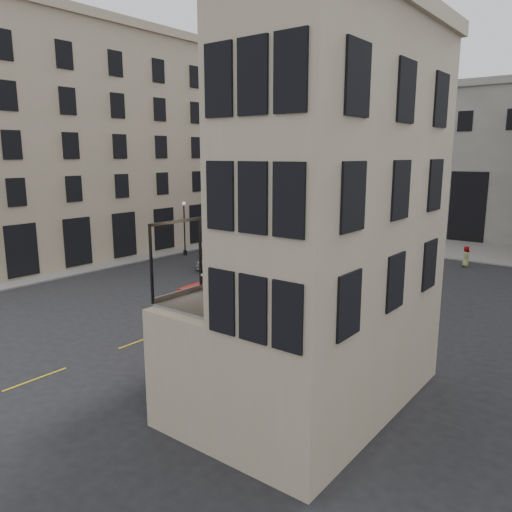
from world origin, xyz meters
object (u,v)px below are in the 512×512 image
Objects in this scene: bus_near at (261,304)px; pedestrian_c at (411,232)px; cafe_table_near at (208,280)px; pedestrian_e at (227,242)px; bus_far at (294,231)px; cafe_table_far at (287,257)px; pedestrian_a at (226,235)px; street_lamp_a at (185,231)px; cafe_chair_c at (300,277)px; cyclist at (258,264)px; cafe_chair_b at (264,284)px; cafe_chair_a at (233,297)px; bicycle at (311,268)px; car_b at (318,257)px; traffic_light_near at (283,262)px; traffic_light_far at (261,222)px; pedestrian_b at (355,236)px; car_a at (217,259)px; cafe_chair_d at (320,267)px; cafe_table_mid at (246,268)px; car_c at (260,244)px; pedestrian_d at (466,257)px; street_lamp_b at (359,223)px.

bus_near is 37.03m from pedestrian_c.
pedestrian_e is at bearing 129.72° from cafe_table_near.
cafe_table_far is at bearing -57.31° from bus_far.
pedestrian_e is (4.04, -4.52, 0.19)m from pedestrian_a.
pedestrian_c is (14.80, 22.00, -1.41)m from street_lamp_a.
street_lamp_a is 8.92m from pedestrian_a.
pedestrian_e is at bearing 136.71° from cafe_chair_c.
cyclist is 2.13× the size of cafe_chair_b.
bicycle is at bearing 114.63° from cafe_chair_a.
bus_near is at bearing 119.73° from cafe_chair_a.
car_b is 17.78m from pedestrian_c.
cafe_chair_b reaches higher than traffic_light_near.
bus_far is at bearing 112.07° from pedestrian_e.
bus_far is 10.66× the size of cafe_chair_b.
pedestrian_c is 43.56m from cafe_table_near.
traffic_light_far is 2.07× the size of pedestrian_b.
bus_far is 33.49m from cafe_chair_a.
traffic_light_near is 10.57m from car_a.
cafe_table_far is 0.98× the size of cafe_chair_c.
bicycle is at bearing 117.54° from cafe_table_far.
street_lamp_a is at bearing -170.01° from pedestrian_b.
cafe_chair_b reaches higher than cyclist.
cafe_table_far is 1.75m from cafe_chair_d.
cafe_chair_d is (10.02, -15.82, 4.36)m from bicycle.
pedestrian_e is (-12.19, 3.27, 0.48)m from bicycle.
pedestrian_a is at bearing 131.43° from cafe_chair_a.
cafe_table_near reaches higher than pedestrian_e.
cafe_table_mid is at bearing -54.93° from car_a.
traffic_light_far is 13.06m from car_a.
pedestrian_e is (-2.15, -2.84, 0.33)m from car_c.
cafe_table_far is at bearing 36.73° from pedestrian_e.
cafe_chair_d is at bearing -142.63° from bicycle.
pedestrian_a is 38.41m from cafe_table_near.
cafe_table_mid is (14.60, -25.91, 2.92)m from bus_far.
cafe_table_near is at bearing -64.91° from car_b.
pedestrian_d is 2.39× the size of cafe_table_mid.
car_c is at bearing 7.98° from pedestrian_a.
pedestrian_b is at bearing 110.22° from cafe_chair_a.
street_lamp_b is 2.74× the size of pedestrian_e.
cafe_table_mid is (16.20, -15.98, 4.33)m from car_a.
cafe_table_far is at bearing -59.70° from car_b.
street_lamp_b is at bearing 69.30° from bus_far.
street_lamp_b is 1.33× the size of car_b.
bicycle is (7.96, 2.99, -0.30)m from car_a.
pedestrian_d is at bearing 87.42° from cafe_table_far.
bus_far is 2.45× the size of car_b.
street_lamp_b is 1.58m from pedestrian_b.
traffic_light_far is at bearing 131.60° from cafe_chair_d.
pedestrian_c is 41.14m from cafe_table_mid.
cafe_chair_a reaches higher than street_lamp_a.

